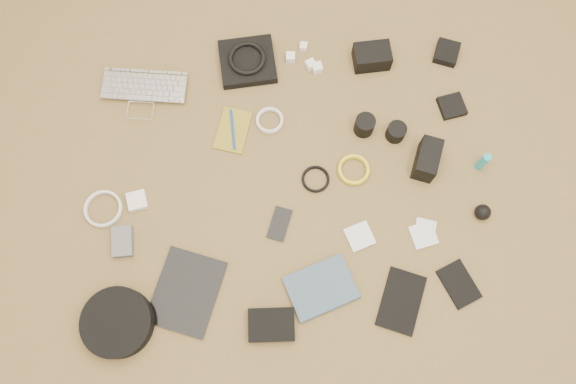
{
  "coord_description": "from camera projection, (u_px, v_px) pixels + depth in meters",
  "views": [
    {
      "loc": [
        -0.07,
        -0.54,
        1.82
      ],
      "look_at": [
        -0.01,
        -0.01,
        0.02
      ],
      "focal_mm": 35.0,
      "sensor_mm": 36.0,
      "label": 1
    }
  ],
  "objects": [
    {
      "name": "headphone_case",
      "position": [
        118.0,
        323.0,
        1.75
      ],
      "size": [
        0.28,
        0.28,
        0.06
      ],
      "primitive_type": "cylinder",
      "rotation": [
        0.0,
        0.0,
        0.34
      ],
      "color": "black",
      "rests_on": "ground"
    },
    {
      "name": "pen_blue",
      "position": [
        233.0,
        129.0,
        1.95
      ],
      "size": [
        0.01,
        0.15,
        0.01
      ],
      "primitive_type": "cylinder",
      "rotation": [
        1.57,
        0.0,
        0.01
      ],
      "color": "#1539B1",
      "rests_on": "notebook_olive"
    },
    {
      "name": "paperback",
      "position": [
        331.0,
        311.0,
        1.78
      ],
      "size": [
        0.24,
        0.21,
        0.02
      ],
      "primitive_type": "imported",
      "rotation": [
        0.0,
        0.0,
        1.86
      ],
      "color": "#3C5265",
      "rests_on": "ground"
    },
    {
      "name": "cable_black",
      "position": [
        316.0,
        179.0,
        1.91
      ],
      "size": [
        0.11,
        0.11,
        0.01
      ],
      "primitive_type": "torus",
      "rotation": [
        0.0,
        0.0,
        -0.15
      ],
      "color": "black",
      "rests_on": "ground"
    },
    {
      "name": "dslr_camera",
      "position": [
        372.0,
        57.0,
        2.0
      ],
      "size": [
        0.13,
        0.09,
        0.07
      ],
      "primitive_type": "cube",
      "rotation": [
        0.0,
        0.0,
        0.01
      ],
      "color": "black",
      "rests_on": "ground"
    },
    {
      "name": "notebook_black_a",
      "position": [
        401.0,
        301.0,
        1.79
      ],
      "size": [
        0.19,
        0.23,
        0.01
      ],
      "primitive_type": "cube",
      "rotation": [
        0.0,
        0.0,
        -0.42
      ],
      "color": "black",
      "rests_on": "ground"
    },
    {
      "name": "lens_pouch",
      "position": [
        447.0,
        53.0,
        2.03
      ],
      "size": [
        0.11,
        0.12,
        0.03
      ],
      "primitive_type": "cube",
      "rotation": [
        0.0,
        0.0,
        -0.41
      ],
      "color": "black",
      "rests_on": "ground"
    },
    {
      "name": "power_brick",
      "position": [
        137.0,
        201.0,
        1.87
      ],
      "size": [
        0.07,
        0.07,
        0.03
      ],
      "primitive_type": "cube",
      "rotation": [
        0.0,
        0.0,
        0.15
      ],
      "color": "white",
      "rests_on": "ground"
    },
    {
      "name": "charger_a",
      "position": [
        303.0,
        47.0,
        2.04
      ],
      "size": [
        0.03,
        0.03,
        0.03
      ],
      "primitive_type": "cube",
      "rotation": [
        0.0,
        0.0,
        -0.22
      ],
      "color": "white",
      "rests_on": "ground"
    },
    {
      "name": "lens_cleaner",
      "position": [
        483.0,
        162.0,
        1.88
      ],
      "size": [
        0.04,
        0.04,
        0.09
      ],
      "primitive_type": "cylinder",
      "rotation": [
        0.0,
        0.0,
        0.41
      ],
      "color": "#1A9EAE",
      "rests_on": "ground"
    },
    {
      "name": "drive_case",
      "position": [
        271.0,
        325.0,
        1.76
      ],
      "size": [
        0.15,
        0.11,
        0.04
      ],
      "primitive_type": "cube",
      "rotation": [
        0.0,
        0.0,
        -0.08
      ],
      "color": "black",
      "rests_on": "ground"
    },
    {
      "name": "cable_white_b",
      "position": [
        104.0,
        209.0,
        1.87
      ],
      "size": [
        0.15,
        0.15,
        0.01
      ],
      "primitive_type": "torus",
      "rotation": [
        0.0,
        0.0,
        -0.22
      ],
      "color": "silver",
      "rests_on": "ground"
    },
    {
      "name": "notebook_olive",
      "position": [
        233.0,
        130.0,
        1.96
      ],
      "size": [
        0.15,
        0.18,
        0.01
      ],
      "primitive_type": "cube",
      "rotation": [
        0.0,
        0.0,
        -0.33
      ],
      "color": "olive",
      "rests_on": "ground"
    },
    {
      "name": "battery_charger",
      "position": [
        123.0,
        242.0,
        1.83
      ],
      "size": [
        0.07,
        0.1,
        0.03
      ],
      "primitive_type": "cube",
      "rotation": [
        0.0,
        0.0,
        -0.01
      ],
      "color": "#59595E",
      "rests_on": "ground"
    },
    {
      "name": "card_reader",
      "position": [
        452.0,
        106.0,
        1.98
      ],
      "size": [
        0.1,
        0.1,
        0.02
      ],
      "primitive_type": "cube",
      "rotation": [
        0.0,
        0.0,
        0.16
      ],
      "color": "black",
      "rests_on": "ground"
    },
    {
      "name": "flash",
      "position": [
        427.0,
        159.0,
        1.88
      ],
      "size": [
        0.11,
        0.15,
        0.1
      ],
      "primitive_type": "cube",
      "rotation": [
        0.0,
        0.0,
        -0.4
      ],
      "color": "black",
      "rests_on": "ground"
    },
    {
      "name": "headphone_pouch",
      "position": [
        248.0,
        62.0,
        2.02
      ],
      "size": [
        0.2,
        0.19,
        0.03
      ],
      "primitive_type": "cube",
      "rotation": [
        0.0,
        0.0,
        0.03
      ],
      "color": "black",
      "rests_on": "ground"
    },
    {
      "name": "filter_case_mid",
      "position": [
        423.0,
        235.0,
        1.85
      ],
      "size": [
        0.09,
        0.09,
        0.01
      ],
      "primitive_type": "cube",
      "rotation": [
        0.0,
        0.0,
        0.18
      ],
      "color": "silver",
      "rests_on": "ground"
    },
    {
      "name": "charger_d",
      "position": [
        317.0,
        68.0,
        2.01
      ],
      "size": [
        0.04,
        0.04,
        0.03
      ],
      "primitive_type": "cube",
      "rotation": [
        0.0,
        0.0,
        0.17
      ],
      "color": "white",
      "rests_on": "ground"
    },
    {
      "name": "filter_case_left",
      "position": [
        360.0,
        236.0,
        1.85
      ],
      "size": [
        0.1,
        0.1,
        0.01
      ],
      "primitive_type": "cube",
      "rotation": [
        0.0,
        0.0,
        0.28
      ],
      "color": "silver",
      "rests_on": "ground"
    },
    {
      "name": "headphones",
      "position": [
        247.0,
        58.0,
        1.99
      ],
      "size": [
        0.17,
        0.17,
        0.02
      ],
      "primitive_type": "torus",
      "rotation": [
        0.0,
        0.0,
        -0.32
      ],
      "color": "black",
      "rests_on": "headphone_pouch"
    },
    {
      "name": "lens_b",
      "position": [
        396.0,
        132.0,
        1.93
      ],
      "size": [
        0.08,
        0.08,
        0.06
      ],
      "primitive_type": "cylinder",
      "rotation": [
        0.0,
        0.0,
        -0.19
      ],
      "color": "black",
      "rests_on": "ground"
    },
    {
      "name": "tablet",
      "position": [
        187.0,
        292.0,
        1.8
      ],
      "size": [
        0.28,
        0.31,
        0.01
      ],
      "primitive_type": "cube",
      "rotation": [
        0.0,
        0.0,
        -0.4
      ],
      "color": "black",
      "rests_on": "ground"
    },
    {
      "name": "charger_c",
      "position": [
        311.0,
        65.0,
        2.02
      ],
      "size": [
        0.04,
        0.04,
        0.03
      ],
      "primitive_type": "cube",
      "rotation": [
        0.0,
        0.0,
        0.38
      ],
      "color": "white",
      "rests_on": "ground"
    },
    {
      "name": "cable_yellow",
      "position": [
        353.0,
        170.0,
        1.91
      ],
      "size": [
        0.14,
        0.14,
        0.01
      ],
      "primitive_type": "torus",
      "rotation": [
        0.0,
        0.0,
        -0.42
      ],
      "color": "yellow",
      "rests_on": "ground"
    },
    {
      "name": "lens_a",
      "position": [
        364.0,
        125.0,
        1.93
      ],
      "size": [
        0.07,
        0.07,
        0.07
      ],
      "primitive_type": "cylinder",
      "rotation": [
        0.0,
        0.0,
        0.08
      ],
      "color": "black",
      "rests_on": "ground"
    },
    {
      "name": "air_blower",
      "position": [
        483.0,
        212.0,
        1.85
      ],
      "size": [
        0.06,
        0.06,
        0.05
      ],
      "primitive_type": "sphere",
      "rotation": [
        0.0,
        0.0,
        0.25
      ],
      "color": "black",
      "rests_on": "ground"
    },
    {
      "name": "phone",
      "position": [
        280.0,
        224.0,
        1.86
      ],
      "size": [
        0.1,
        0.13,
        0.01
      ],
      "primitive_type": "cube",
      "rotation": [
        0.0,
        0.0,
        -0.39
      ],
      "color": "black",
      "rests_on": "ground"
    },
    {
      "name": "charger_b",
      "position": [
        291.0,
        57.0,
        2.03
      ],
      "size": [
        0.04,
        0.04,
        0.03
      ],
      "primitive_type": "cube",
      "rotation": [
        0.0,
        0.0,
        -0.11
      ],
      "color": "white",
      "rests_on": "ground"
    },
    {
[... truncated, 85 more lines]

